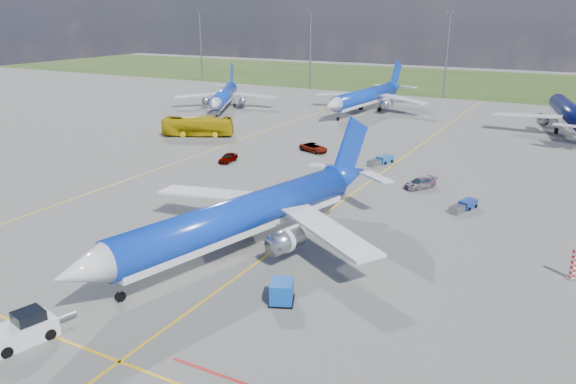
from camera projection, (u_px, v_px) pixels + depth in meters
The scene contains 17 objects.
ground at pixel (270, 254), 54.30m from camera, with size 400.00×400.00×0.00m, color #5C5C59.
grass_strip at pixel (505, 84), 179.82m from camera, with size 400.00×80.00×0.01m, color #2D4719.
taxiway_lines at pixel (372, 181), 77.40m from camera, with size 60.25×160.00×0.02m.
floodlight_masts at pixel (529, 53), 137.95m from camera, with size 202.20×0.50×22.70m.
warning_post at pixel (574, 263), 48.76m from camera, with size 0.50×0.50×3.00m, color red.
bg_jet_nw at pixel (224, 109), 134.11m from camera, with size 26.88×35.28×9.24m, color #0D34B7, non-canonical shape.
bg_jet_nnw at pixel (365, 112), 130.26m from camera, with size 29.93×39.29×10.29m, color #0D34B7, non-canonical shape.
bg_jet_n at pixel (567, 131), 109.40m from camera, with size 30.18×39.61×10.37m, color #080E43, non-canonical shape.
main_airliner at pixel (242, 251), 54.88m from camera, with size 30.82×40.46×10.60m, color #0D34B7, non-canonical shape.
pushback_tug at pixel (23, 330), 39.66m from camera, with size 3.43×6.50×2.16m.
uld_container at pixel (282, 292), 45.09m from camera, with size 1.76×2.21×1.76m, color #0C4AB5.
apron_bus at pixel (198, 126), 104.79m from camera, with size 3.09×13.19×3.67m, color #C2A50B.
service_car_a at pixel (228, 158), 86.98m from camera, with size 1.65×4.11×1.40m, color #999999.
service_car_b at pixel (314, 148), 93.28m from camera, with size 2.38×5.17×1.44m, color #999999.
service_car_c at pixel (420, 183), 74.12m from camera, with size 1.92×4.72×1.37m, color #999999.
baggage_tug_w at pixel (464, 206), 66.11m from camera, with size 2.57×4.67×1.01m.
baggage_tug_c at pixel (381, 161), 85.92m from camera, with size 2.81×5.18×1.12m.
Camera 1 is at (25.28, -42.97, 22.39)m, focal length 35.00 mm.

